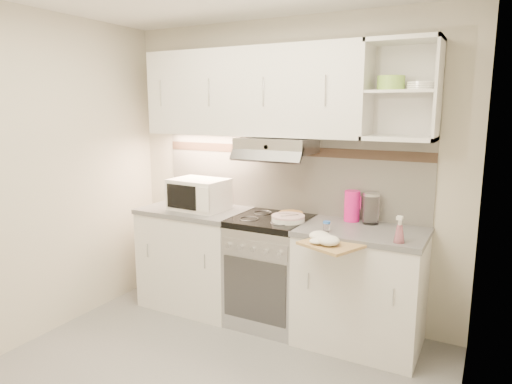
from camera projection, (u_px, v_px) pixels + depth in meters
room_shell at (222, 132)px, 2.92m from camera, size 3.04×2.84×2.52m
base_cabinet_left at (196, 259)px, 4.13m from camera, size 0.90×0.60×0.86m
worktop_left at (195, 210)px, 4.04m from camera, size 0.92×0.62×0.04m
base_cabinet_right at (360, 289)px, 3.44m from camera, size 0.90×0.60×0.86m
worktop_right at (363, 232)px, 3.35m from camera, size 0.92×0.62×0.04m
electric_range at (271, 270)px, 3.78m from camera, size 0.60×0.60×0.90m
microwave at (199, 194)px, 3.98m from camera, size 0.49×0.38×0.27m
watering_can at (188, 203)px, 3.94m from camera, size 0.23×0.12×0.20m
plate_stack at (288, 218)px, 3.57m from camera, size 0.26×0.26×0.06m
bread_loaf at (291, 215)px, 3.68m from camera, size 0.19×0.19×0.05m
pink_pitcher at (352, 206)px, 3.57m from camera, size 0.13×0.12×0.24m
glass_jar at (371, 208)px, 3.48m from camera, size 0.13×0.13×0.24m
spice_jar at (327, 226)px, 3.27m from camera, size 0.05×0.05×0.08m
spray_bottle at (399, 231)px, 3.01m from camera, size 0.07×0.07×0.20m
cutting_board at (332, 244)px, 3.08m from camera, size 0.46×0.44×0.02m
dish_towel at (327, 238)px, 3.07m from camera, size 0.32×0.30×0.07m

